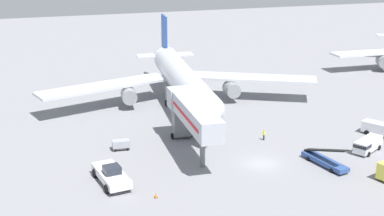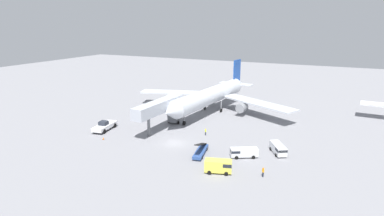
% 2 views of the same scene
% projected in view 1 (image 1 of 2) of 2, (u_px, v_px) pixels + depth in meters
% --- Properties ---
extents(ground_plane, '(300.00, 300.00, 0.00)m').
position_uv_depth(ground_plane, '(262.00, 164.00, 68.77)').
color(ground_plane, gray).
extents(airplane_at_gate, '(49.71, 45.71, 13.44)m').
position_uv_depth(airplane_at_gate, '(182.00, 79.00, 91.31)').
color(airplane_at_gate, silver).
rests_on(airplane_at_gate, ground).
extents(jet_bridge, '(4.10, 17.48, 7.40)m').
position_uv_depth(jet_bridge, '(192.00, 113.00, 71.12)').
color(jet_bridge, '#B2B7C1').
rests_on(jet_bridge, ground).
extents(pushback_tug, '(3.80, 7.75, 2.34)m').
position_uv_depth(pushback_tug, '(111.00, 175.00, 62.99)').
color(pushback_tug, white).
rests_on(pushback_tug, ground).
extents(belt_loader_truck, '(3.03, 7.38, 3.36)m').
position_uv_depth(belt_loader_truck, '(325.00, 160.00, 68.03)').
color(belt_loader_truck, '#2D4C8E').
rests_on(belt_loader_truck, ground).
extents(service_van_far_right, '(5.53, 4.19, 1.82)m').
position_uv_depth(service_van_far_right, '(367.00, 145.00, 72.36)').
color(service_van_far_right, silver).
rests_on(service_van_far_right, ground).
extents(service_van_mid_center, '(4.25, 5.46, 1.91)m').
position_uv_depth(service_van_mid_center, '(381.00, 129.00, 78.27)').
color(service_van_mid_center, white).
rests_on(service_van_mid_center, ground).
extents(baggage_cart_far_center, '(2.42, 1.50, 1.36)m').
position_uv_depth(baggage_cart_far_center, '(121.00, 144.00, 73.21)').
color(baggage_cart_far_center, '#38383D').
rests_on(baggage_cart_far_center, ground).
extents(ground_crew_worker_foreground, '(0.44, 0.44, 1.64)m').
position_uv_depth(ground_crew_worker_foreground, '(264.00, 134.00, 76.63)').
color(ground_crew_worker_foreground, '#1E2333').
rests_on(ground_crew_worker_foreground, ground).
extents(safety_cone_alpha, '(0.39, 0.39, 0.60)m').
position_uv_depth(safety_cone_alpha, '(156.00, 195.00, 59.65)').
color(safety_cone_alpha, black).
rests_on(safety_cone_alpha, ground).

